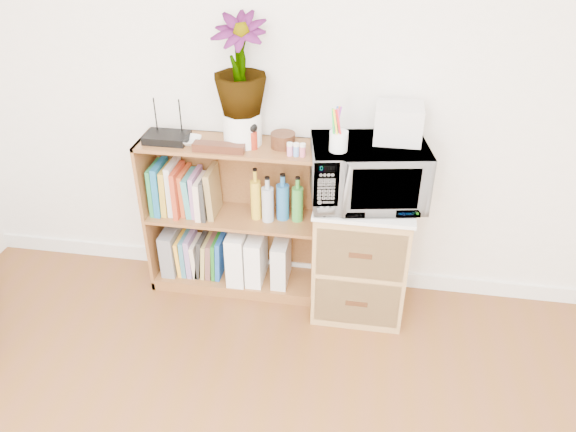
# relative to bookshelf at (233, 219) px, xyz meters

# --- Properties ---
(skirting_board) EXTENTS (4.00, 0.02, 0.10)m
(skirting_board) POSITION_rel_bookshelf_xyz_m (0.35, 0.14, -0.42)
(skirting_board) COLOR white
(skirting_board) RESTS_ON ground
(bookshelf) EXTENTS (1.00, 0.30, 0.95)m
(bookshelf) POSITION_rel_bookshelf_xyz_m (0.00, 0.00, 0.00)
(bookshelf) COLOR brown
(bookshelf) RESTS_ON ground
(wicker_unit) EXTENTS (0.50, 0.45, 0.70)m
(wicker_unit) POSITION_rel_bookshelf_xyz_m (0.75, -0.08, -0.12)
(wicker_unit) COLOR #9E7542
(wicker_unit) RESTS_ON ground
(microwave) EXTENTS (0.64, 0.49, 0.32)m
(microwave) POSITION_rel_bookshelf_xyz_m (0.75, -0.08, 0.40)
(microwave) COLOR silver
(microwave) RESTS_ON wicker_unit
(pen_cup) EXTENTS (0.09, 0.09, 0.10)m
(pen_cup) POSITION_rel_bookshelf_xyz_m (0.60, -0.18, 0.61)
(pen_cup) COLOR white
(pen_cup) RESTS_ON microwave
(small_appliance) EXTENTS (0.23, 0.19, 0.18)m
(small_appliance) POSITION_rel_bookshelf_xyz_m (0.88, -0.01, 0.66)
(small_appliance) COLOR silver
(small_appliance) RESTS_ON microwave
(router) EXTENTS (0.23, 0.16, 0.04)m
(router) POSITION_rel_bookshelf_xyz_m (-0.34, -0.02, 0.50)
(router) COLOR black
(router) RESTS_ON bookshelf
(white_bowl) EXTENTS (0.13, 0.13, 0.03)m
(white_bowl) POSITION_rel_bookshelf_xyz_m (-0.21, -0.03, 0.49)
(white_bowl) COLOR white
(white_bowl) RESTS_ON bookshelf
(plant_pot) EXTENTS (0.20, 0.20, 0.17)m
(plant_pot) POSITION_rel_bookshelf_xyz_m (0.07, 0.02, 0.56)
(plant_pot) COLOR white
(plant_pot) RESTS_ON bookshelf
(potted_plant) EXTENTS (0.28, 0.28, 0.50)m
(potted_plant) POSITION_rel_bookshelf_xyz_m (0.07, 0.02, 0.90)
(potted_plant) COLOR #307933
(potted_plant) RESTS_ON plant_pot
(trinket_box) EXTENTS (0.27, 0.07, 0.04)m
(trinket_box) POSITION_rel_bookshelf_xyz_m (-0.03, -0.10, 0.50)
(trinket_box) COLOR #381A0F
(trinket_box) RESTS_ON bookshelf
(kokeshi_doll) EXTENTS (0.04, 0.04, 0.10)m
(kokeshi_doll) POSITION_rel_bookshelf_xyz_m (0.15, -0.04, 0.52)
(kokeshi_doll) COLOR maroon
(kokeshi_doll) RESTS_ON bookshelf
(wooden_bowl) EXTENTS (0.13, 0.13, 0.08)m
(wooden_bowl) POSITION_rel_bookshelf_xyz_m (0.29, 0.01, 0.51)
(wooden_bowl) COLOR #361B0E
(wooden_bowl) RESTS_ON bookshelf
(paint_jars) EXTENTS (0.11, 0.04, 0.06)m
(paint_jars) POSITION_rel_bookshelf_xyz_m (0.38, -0.09, 0.50)
(paint_jars) COLOR #CC7181
(paint_jars) RESTS_ON bookshelf
(file_box) EXTENTS (0.08, 0.22, 0.28)m
(file_box) POSITION_rel_bookshelf_xyz_m (-0.40, 0.00, -0.26)
(file_box) COLOR slate
(file_box) RESTS_ON bookshelf
(magazine_holder_left) EXTENTS (0.10, 0.26, 0.33)m
(magazine_holder_left) POSITION_rel_bookshelf_xyz_m (0.02, -0.01, -0.24)
(magazine_holder_left) COLOR white
(magazine_holder_left) RESTS_ON bookshelf
(magazine_holder_mid) EXTENTS (0.10, 0.24, 0.30)m
(magazine_holder_mid) POSITION_rel_bookshelf_xyz_m (0.13, -0.01, -0.25)
(magazine_holder_mid) COLOR white
(magazine_holder_mid) RESTS_ON bookshelf
(magazine_holder_right) EXTENTS (0.09, 0.23, 0.28)m
(magazine_holder_right) POSITION_rel_bookshelf_xyz_m (0.28, -0.01, -0.26)
(magazine_holder_right) COLOR silver
(magazine_holder_right) RESTS_ON bookshelf
(cookbooks) EXTENTS (0.37, 0.20, 0.31)m
(cookbooks) POSITION_rel_bookshelf_xyz_m (-0.28, 0.00, 0.16)
(cookbooks) COLOR #207843
(cookbooks) RESTS_ON bookshelf
(liquor_bottles) EXTENTS (0.30, 0.07, 0.30)m
(liquor_bottles) POSITION_rel_bookshelf_xyz_m (0.26, 0.00, 0.16)
(liquor_bottles) COLOR gold
(liquor_bottles) RESTS_ON bookshelf
(lower_books) EXTENTS (0.29, 0.19, 0.27)m
(lower_books) POSITION_rel_bookshelf_xyz_m (-0.21, 0.00, -0.28)
(lower_books) COLOR #F6AD2B
(lower_books) RESTS_ON bookshelf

